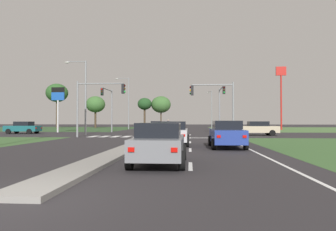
{
  "coord_description": "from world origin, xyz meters",
  "views": [
    {
      "loc": [
        3.48,
        -5.67,
        1.61
      ],
      "look_at": [
        1.11,
        27.1,
        2.19
      ],
      "focal_mm": 32.33,
      "sensor_mm": 36.0,
      "label": 1
    }
  ],
  "objects_px": {
    "traffic_signal_near_left": "(95,98)",
    "treeline_second": "(95,104)",
    "street_lamp_fourth": "(211,107)",
    "traffic_signal_far_left": "(108,102)",
    "street_lamp_second": "(84,93)",
    "fastfood_pole_sign": "(281,84)",
    "traffic_signal_far_right": "(221,101)",
    "treeline_fourth": "(161,105)",
    "treeline_third": "(145,104)",
    "car_navy_fourth": "(156,126)",
    "car_teal_third": "(23,128)",
    "fuel_price_totem": "(58,99)",
    "car_white_seventh": "(160,125)",
    "traffic_signal_near_right": "(217,99)",
    "pedestrian_at_median": "(168,124)",
    "car_grey_near": "(159,143)",
    "street_lamp_third": "(128,100)",
    "car_beige_sixth": "(257,128)",
    "treeline_near": "(57,93)",
    "car_blue_second": "(227,134)",
    "car_silver_fifth": "(174,133)"
  },
  "relations": [
    {
      "from": "traffic_signal_far_left",
      "to": "traffic_signal_near_left",
      "type": "bearing_deg",
      "value": -81.05
    },
    {
      "from": "car_grey_near",
      "to": "fuel_price_totem",
      "type": "xyz_separation_m",
      "value": [
        -17.22,
        29.68,
        3.82
      ]
    },
    {
      "from": "car_teal_third",
      "to": "traffic_signal_near_left",
      "type": "bearing_deg",
      "value": -122.11
    },
    {
      "from": "traffic_signal_far_left",
      "to": "street_lamp_third",
      "type": "distance_m",
      "value": 17.32
    },
    {
      "from": "traffic_signal_far_right",
      "to": "street_lamp_third",
      "type": "bearing_deg",
      "value": 132.72
    },
    {
      "from": "car_white_seventh",
      "to": "treeline_fourth",
      "type": "distance_m",
      "value": 11.41
    },
    {
      "from": "treeline_third",
      "to": "car_navy_fourth",
      "type": "bearing_deg",
      "value": -75.31
    },
    {
      "from": "traffic_signal_near_right",
      "to": "treeline_fourth",
      "type": "bearing_deg",
      "value": 102.83
    },
    {
      "from": "traffic_signal_far_right",
      "to": "treeline_fourth",
      "type": "distance_m",
      "value": 31.33
    },
    {
      "from": "street_lamp_third",
      "to": "treeline_third",
      "type": "relative_size",
      "value": 1.44
    },
    {
      "from": "traffic_signal_far_right",
      "to": "fastfood_pole_sign",
      "type": "xyz_separation_m",
      "value": [
        12.34,
        15.57,
        4.08
      ]
    },
    {
      "from": "traffic_signal_far_left",
      "to": "fuel_price_totem",
      "type": "bearing_deg",
      "value": 177.16
    },
    {
      "from": "traffic_signal_near_left",
      "to": "treeline_fourth",
      "type": "bearing_deg",
      "value": 86.29
    },
    {
      "from": "treeline_third",
      "to": "fastfood_pole_sign",
      "type": "bearing_deg",
      "value": -25.99
    },
    {
      "from": "treeline_fourth",
      "to": "treeline_near",
      "type": "bearing_deg",
      "value": -173.19
    },
    {
      "from": "car_teal_third",
      "to": "car_silver_fifth",
      "type": "bearing_deg",
      "value": -129.39
    },
    {
      "from": "car_blue_second",
      "to": "traffic_signal_near_right",
      "type": "height_order",
      "value": "traffic_signal_near_right"
    },
    {
      "from": "car_silver_fifth",
      "to": "car_beige_sixth",
      "type": "relative_size",
      "value": 1.01
    },
    {
      "from": "car_silver_fifth",
      "to": "traffic_signal_far_left",
      "type": "xyz_separation_m",
      "value": [
        -10.03,
        20.38,
        3.39
      ]
    },
    {
      "from": "car_beige_sixth",
      "to": "traffic_signal_far_right",
      "type": "height_order",
      "value": "traffic_signal_far_right"
    },
    {
      "from": "traffic_signal_far_left",
      "to": "treeline_third",
      "type": "height_order",
      "value": "treeline_third"
    },
    {
      "from": "traffic_signal_near_right",
      "to": "pedestrian_at_median",
      "type": "bearing_deg",
      "value": 109.36
    },
    {
      "from": "car_teal_third",
      "to": "street_lamp_second",
      "type": "distance_m",
      "value": 9.99
    },
    {
      "from": "car_navy_fourth",
      "to": "street_lamp_second",
      "type": "height_order",
      "value": "street_lamp_second"
    },
    {
      "from": "fuel_price_totem",
      "to": "traffic_signal_far_right",
      "type": "bearing_deg",
      "value": -1.57
    },
    {
      "from": "traffic_signal_near_right",
      "to": "traffic_signal_far_right",
      "type": "bearing_deg",
      "value": 82.08
    },
    {
      "from": "fastfood_pole_sign",
      "to": "treeline_second",
      "type": "height_order",
      "value": "fastfood_pole_sign"
    },
    {
      "from": "car_grey_near",
      "to": "car_beige_sixth",
      "type": "height_order",
      "value": "car_beige_sixth"
    },
    {
      "from": "traffic_signal_near_right",
      "to": "fuel_price_totem",
      "type": "bearing_deg",
      "value": 150.66
    },
    {
      "from": "car_blue_second",
      "to": "car_white_seventh",
      "type": "bearing_deg",
      "value": 101.06
    },
    {
      "from": "car_silver_fifth",
      "to": "street_lamp_fourth",
      "type": "distance_m",
      "value": 48.17
    },
    {
      "from": "car_white_seventh",
      "to": "treeline_fourth",
      "type": "xyz_separation_m",
      "value": [
        -0.85,
        10.4,
        4.61
      ]
    },
    {
      "from": "car_grey_near",
      "to": "car_navy_fourth",
      "type": "relative_size",
      "value": 0.99
    },
    {
      "from": "treeline_near",
      "to": "treeline_second",
      "type": "height_order",
      "value": "treeline_near"
    },
    {
      "from": "traffic_signal_near_left",
      "to": "treeline_second",
      "type": "bearing_deg",
      "value": 107.62
    },
    {
      "from": "traffic_signal_far_left",
      "to": "traffic_signal_near_right",
      "type": "relative_size",
      "value": 1.14
    },
    {
      "from": "treeline_third",
      "to": "traffic_signal_far_left",
      "type": "bearing_deg",
      "value": -91.42
    },
    {
      "from": "street_lamp_second",
      "to": "fuel_price_totem",
      "type": "xyz_separation_m",
      "value": [
        -6.3,
        7.35,
        -0.18
      ]
    },
    {
      "from": "car_blue_second",
      "to": "treeline_third",
      "type": "relative_size",
      "value": 0.65
    },
    {
      "from": "traffic_signal_near_right",
      "to": "pedestrian_at_median",
      "type": "xyz_separation_m",
      "value": [
        -5.85,
        16.64,
        -2.5
      ]
    },
    {
      "from": "fuel_price_totem",
      "to": "car_blue_second",
      "type": "bearing_deg",
      "value": -47.67
    },
    {
      "from": "car_grey_near",
      "to": "car_white_seventh",
      "type": "relative_size",
      "value": 0.92
    },
    {
      "from": "street_lamp_fourth",
      "to": "traffic_signal_far_left",
      "type": "bearing_deg",
      "value": -120.17
    },
    {
      "from": "street_lamp_second",
      "to": "fastfood_pole_sign",
      "type": "bearing_deg",
      "value": 38.05
    },
    {
      "from": "fastfood_pole_sign",
      "to": "treeline_fourth",
      "type": "relative_size",
      "value": 1.56
    },
    {
      "from": "street_lamp_fourth",
      "to": "treeline_fourth",
      "type": "xyz_separation_m",
      "value": [
        -11.44,
        1.85,
        0.73
      ]
    },
    {
      "from": "fuel_price_totem",
      "to": "car_grey_near",
      "type": "bearing_deg",
      "value": -59.88
    },
    {
      "from": "treeline_third",
      "to": "street_lamp_second",
      "type": "bearing_deg",
      "value": -92.7
    },
    {
      "from": "traffic_signal_near_left",
      "to": "fuel_price_totem",
      "type": "height_order",
      "value": "fuel_price_totem"
    },
    {
      "from": "car_white_seventh",
      "to": "street_lamp_fourth",
      "type": "height_order",
      "value": "street_lamp_fourth"
    }
  ]
}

